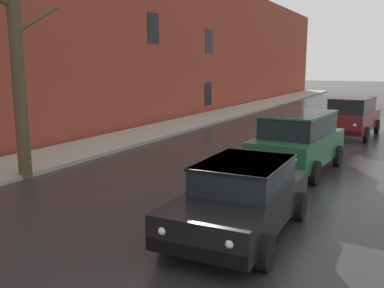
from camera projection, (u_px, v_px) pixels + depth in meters
left_sidewalk_slab at (145, 134)px, 20.27m from camera, size 2.71×80.00×0.13m
brick_townhouse_facade at (111, 36)px, 20.28m from camera, size 0.63×80.00×9.29m
bare_tree_second_along_sidewalk at (19, 61)px, 11.93m from camera, size 1.18×3.00×6.54m
sedan_black_approaching_near_lane at (242, 196)px, 8.32m from camera, size 2.04×4.20×1.42m
suv_green_parked_kerbside_close at (298, 140)px, 13.25m from camera, size 2.29×4.43×1.82m
suv_maroon_parked_kerbside_mid at (352, 115)px, 19.90m from camera, size 2.27×4.77×1.82m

